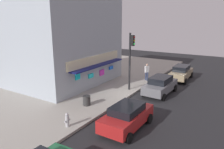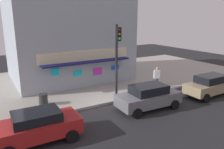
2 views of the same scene
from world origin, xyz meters
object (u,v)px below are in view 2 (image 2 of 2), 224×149
(parked_car_grey, at_px, (148,97))
(parked_car_red, at_px, (37,126))
(pedestrian, at_px, (157,77))
(parked_car_tan, at_px, (210,85))
(traffic_light, at_px, (117,52))
(trash_can, at_px, (43,99))

(parked_car_grey, xyz_separation_m, parked_car_red, (-7.28, -0.43, -0.03))
(pedestrian, bearing_deg, parked_car_tan, -46.42)
(traffic_light, relative_size, parked_car_grey, 1.22)
(parked_car_red, bearing_deg, parked_car_tan, 0.23)
(pedestrian, relative_size, parked_car_grey, 0.42)
(pedestrian, height_order, parked_car_tan, pedestrian)
(parked_car_tan, xyz_separation_m, parked_car_grey, (-5.86, 0.37, 0.01))
(traffic_light, xyz_separation_m, parked_car_red, (-6.47, -3.08, -2.75))
(trash_can, relative_size, pedestrian, 0.41)
(traffic_light, distance_m, parked_car_tan, 7.81)
(traffic_light, height_order, trash_can, traffic_light)
(traffic_light, relative_size, parked_car_red, 1.29)
(traffic_light, xyz_separation_m, trash_can, (-5.17, 1.12, -3.01))
(parked_car_grey, bearing_deg, traffic_light, 106.77)
(traffic_light, height_order, parked_car_grey, traffic_light)
(pedestrian, xyz_separation_m, parked_car_red, (-10.30, -3.03, -0.39))
(trash_can, distance_m, pedestrian, 9.09)
(parked_car_tan, bearing_deg, pedestrian, 133.58)
(traffic_light, height_order, pedestrian, traffic_light)
(pedestrian, bearing_deg, parked_car_grey, -139.29)
(parked_car_tan, height_order, parked_car_grey, parked_car_grey)
(parked_car_red, bearing_deg, traffic_light, 25.47)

